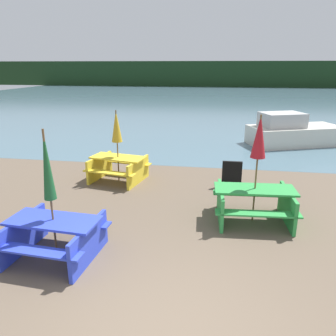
{
  "coord_description": "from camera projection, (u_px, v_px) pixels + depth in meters",
  "views": [
    {
      "loc": [
        0.56,
        -3.21,
        3.31
      ],
      "look_at": [
        -0.68,
        4.53,
        0.85
      ],
      "focal_mm": 35.0,
      "sensor_mm": 36.0,
      "label": 1
    }
  ],
  "objects": [
    {
      "name": "umbrella_gold",
      "position": [
        116.0,
        127.0,
        9.38
      ],
      "size": [
        0.31,
        0.31,
        2.1
      ],
      "color": "brown",
      "rests_on": "ground_plane"
    },
    {
      "name": "umbrella_darkgreen",
      "position": [
        47.0,
        167.0,
        5.45
      ],
      "size": [
        0.21,
        0.21,
        2.34
      ],
      "color": "brown",
      "rests_on": "ground_plane"
    },
    {
      "name": "umbrella_crimson",
      "position": [
        259.0,
        138.0,
        6.76
      ],
      "size": [
        0.32,
        0.32,
        2.36
      ],
      "color": "brown",
      "rests_on": "ground_plane"
    },
    {
      "name": "boat",
      "position": [
        293.0,
        132.0,
        14.19
      ],
      "size": [
        4.28,
        3.04,
        1.4
      ],
      "rotation": [
        0.0,
        0.0,
        0.37
      ],
      "color": "beige",
      "rests_on": "water"
    },
    {
      "name": "water",
      "position": [
        216.0,
        98.0,
        34.67
      ],
      "size": [
        60.0,
        50.0,
        0.0
      ],
      "color": "slate",
      "rests_on": "ground_plane"
    },
    {
      "name": "far_treeline",
      "position": [
        219.0,
        74.0,
        52.91
      ],
      "size": [
        80.0,
        1.6,
        4.0
      ],
      "color": "#193319",
      "rests_on": "water"
    },
    {
      "name": "picnic_table_yellow",
      "position": [
        118.0,
        166.0,
        9.74
      ],
      "size": [
        1.81,
        1.65,
        0.74
      ],
      "rotation": [
        0.0,
        0.0,
        -0.19
      ],
      "color": "yellow",
      "rests_on": "ground_plane"
    },
    {
      "name": "picnic_table_blue",
      "position": [
        55.0,
        234.0,
        5.82
      ],
      "size": [
        1.7,
        1.49,
        0.73
      ],
      "rotation": [
        0.0,
        0.0,
        -0.07
      ],
      "color": "blue",
      "rests_on": "ground_plane"
    },
    {
      "name": "signboard",
      "position": [
        232.0,
        174.0,
        9.24
      ],
      "size": [
        0.55,
        0.08,
        0.75
      ],
      "color": "black",
      "rests_on": "ground_plane"
    },
    {
      "name": "picnic_table_green",
      "position": [
        254.0,
        201.0,
        7.19
      ],
      "size": [
        1.81,
        1.48,
        0.76
      ],
      "rotation": [
        0.0,
        0.0,
        0.06
      ],
      "color": "green",
      "rests_on": "ground_plane"
    }
  ]
}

